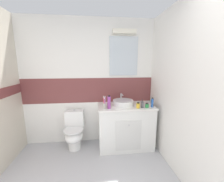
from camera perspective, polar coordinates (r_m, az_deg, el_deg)
wall_back_tiled at (r=2.87m, az=-9.18°, el=3.58°), size 3.20×0.20×2.50m
wall_right_plain at (r=2.04m, az=29.85°, el=-1.10°), size 0.10×3.48×2.50m
vanity_cabinet at (r=2.84m, az=5.47°, el=-14.04°), size 1.05×0.60×0.85m
sink_basin at (r=2.67m, az=4.55°, el=-4.70°), size 0.39×0.44×0.19m
toilet at (r=2.89m, az=-15.28°, el=-15.72°), size 0.37×0.50×0.74m
toothbrush_cup at (r=2.46m, az=-3.14°, el=-5.88°), size 0.07×0.07×0.23m
soap_dispenser at (r=2.57m, az=12.31°, el=-5.43°), size 0.05×0.05×0.16m
deodorant_spray_can at (r=2.64m, az=16.23°, el=-4.63°), size 0.04×0.04×0.18m
shampoo_bottle_tall at (r=2.45m, az=-1.22°, el=-4.63°), size 0.06×0.06×0.24m
hair_gel_jar at (r=2.60m, az=14.18°, el=-5.79°), size 0.07×0.07×0.09m
lotion_bottle_short at (r=2.55m, az=10.68°, el=-5.81°), size 0.06×0.06×0.10m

